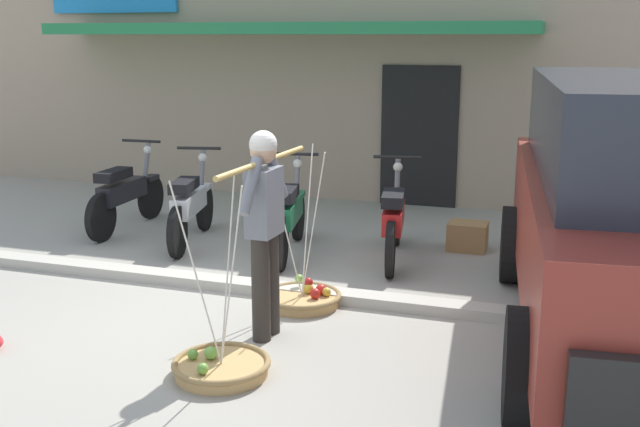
% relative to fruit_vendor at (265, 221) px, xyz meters
% --- Properties ---
extents(ground_plane, '(90.00, 90.00, 0.00)m').
position_rel_fruit_vendor_xyz_m(ground_plane, '(-0.46, 0.28, -0.98)').
color(ground_plane, '#9E998C').
extents(sidewalk_curb, '(20.00, 0.24, 0.10)m').
position_rel_fruit_vendor_xyz_m(sidewalk_curb, '(-0.46, 0.98, -0.93)').
color(sidewalk_curb, '#BAB4A5').
rests_on(sidewalk_curb, ground).
extents(fruit_vendor, '(0.22, 1.56, 1.70)m').
position_rel_fruit_vendor_xyz_m(fruit_vendor, '(0.00, 0.00, 0.00)').
color(fruit_vendor, '#2D2823').
rests_on(fruit_vendor, ground).
extents(fruit_basket_left_side, '(0.72, 0.72, 1.45)m').
position_rel_fruit_vendor_xyz_m(fruit_basket_left_side, '(-0.04, -0.78, -0.91)').
color(fruit_basket_left_side, tan).
rests_on(fruit_basket_left_side, ground).
extents(fruit_basket_right_side, '(0.72, 0.72, 1.45)m').
position_rel_fruit_vendor_xyz_m(fruit_basket_right_side, '(0.04, 0.78, -0.90)').
color(fruit_basket_right_side, tan).
rests_on(fruit_basket_right_side, ground).
extents(motorcycle_nearest_shop, '(0.54, 1.82, 1.09)m').
position_rel_fruit_vendor_xyz_m(motorcycle_nearest_shop, '(-3.01, 2.67, -0.52)').
color(motorcycle_nearest_shop, black).
rests_on(motorcycle_nearest_shop, ground).
extents(motorcycle_second_in_row, '(0.61, 1.79, 1.09)m').
position_rel_fruit_vendor_xyz_m(motorcycle_second_in_row, '(-1.92, 2.35, -0.52)').
color(motorcycle_second_in_row, black).
rests_on(motorcycle_second_in_row, ground).
extents(motorcycle_third_in_row, '(0.58, 1.80, 1.09)m').
position_rel_fruit_vendor_xyz_m(motorcycle_third_in_row, '(-0.66, 2.28, -0.52)').
color(motorcycle_third_in_row, black).
rests_on(motorcycle_third_in_row, ground).
extents(motorcycle_end_of_row, '(0.55, 1.81, 1.09)m').
position_rel_fruit_vendor_xyz_m(motorcycle_end_of_row, '(0.50, 2.43, -0.52)').
color(motorcycle_end_of_row, black).
rests_on(motorcycle_end_of_row, ground).
extents(storefront_building, '(13.00, 6.00, 4.20)m').
position_rel_fruit_vendor_xyz_m(storefront_building, '(-1.75, 7.75, 1.13)').
color(storefront_building, tan).
rests_on(storefront_building, ground).
extents(wooden_crate, '(0.44, 0.36, 0.32)m').
position_rel_fruit_vendor_xyz_m(wooden_crate, '(1.21, 3.11, -0.82)').
color(wooden_crate, olive).
rests_on(wooden_crate, ground).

